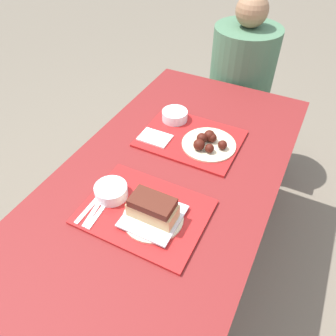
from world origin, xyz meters
name	(u,v)px	position (x,y,z in m)	size (l,w,h in m)	color
ground_plane	(168,270)	(0.00, 0.00, 0.00)	(12.00, 12.00, 0.00)	#706656
picnic_table	(168,191)	(0.00, 0.00, 0.66)	(0.84, 1.63, 0.76)	maroon
picnic_bench_far	(236,119)	(0.00, 1.03, 0.38)	(0.80, 0.28, 0.45)	maroon
tray_near	(145,212)	(0.02, -0.21, 0.76)	(0.44, 0.33, 0.01)	red
tray_far	(191,139)	(-0.01, 0.25, 0.76)	(0.44, 0.33, 0.01)	red
bowl_coleslaw_near	(111,191)	(-0.13, -0.20, 0.79)	(0.12, 0.12, 0.05)	silver
brisket_sandwich_plate	(153,211)	(0.06, -0.23, 0.81)	(0.21, 0.21, 0.10)	beige
plastic_fork_near	(95,209)	(-0.15, -0.28, 0.77)	(0.04, 0.17, 0.00)	white
plastic_knife_near	(101,211)	(-0.12, -0.28, 0.77)	(0.03, 0.17, 0.00)	white
plastic_spoon_near	(90,206)	(-0.17, -0.28, 0.77)	(0.02, 0.17, 0.00)	white
condiment_packet	(154,196)	(0.01, -0.14, 0.77)	(0.04, 0.03, 0.01)	teal
bowl_coleslaw_far	(175,115)	(-0.13, 0.34, 0.79)	(0.12, 0.12, 0.05)	silver
wings_plate_far	(208,142)	(0.08, 0.23, 0.79)	(0.24, 0.24, 0.06)	beige
napkin_far	(155,138)	(-0.15, 0.17, 0.77)	(0.14, 0.10, 0.01)	white
person_seated_across	(242,69)	(-0.01, 1.03, 0.75)	(0.39, 0.39, 0.73)	#477051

